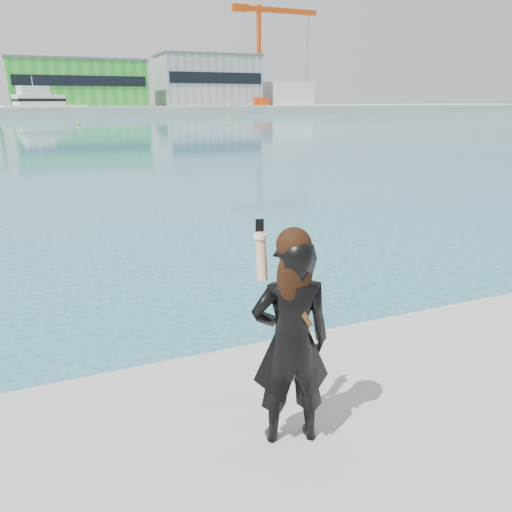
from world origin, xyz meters
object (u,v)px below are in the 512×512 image
(buoy_near, at_px, (229,120))
(buoy_extra, at_px, (79,125))
(woman, at_px, (291,336))
(motor_yacht, at_px, (42,105))
(dock_crane, at_px, (263,52))

(buoy_near, bearing_deg, buoy_extra, -164.28)
(buoy_extra, relative_size, woman, 0.28)
(woman, bearing_deg, motor_yacht, -75.60)
(motor_yacht, xyz_separation_m, woman, (0.59, -117.65, -0.59))
(dock_crane, distance_m, buoy_extra, 70.15)
(buoy_near, distance_m, buoy_extra, 26.82)
(motor_yacht, distance_m, woman, 117.66)
(motor_yacht, relative_size, buoy_near, 36.31)
(motor_yacht, relative_size, buoy_extra, 36.31)
(buoy_near, bearing_deg, dock_crane, 59.03)
(dock_crane, xyz_separation_m, woman, (-53.38, -122.63, -13.35))
(buoy_near, height_order, buoy_extra, same)
(motor_yacht, height_order, buoy_near, motor_yacht)
(buoy_near, bearing_deg, woman, -109.59)
(dock_crane, bearing_deg, motor_yacht, -174.73)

